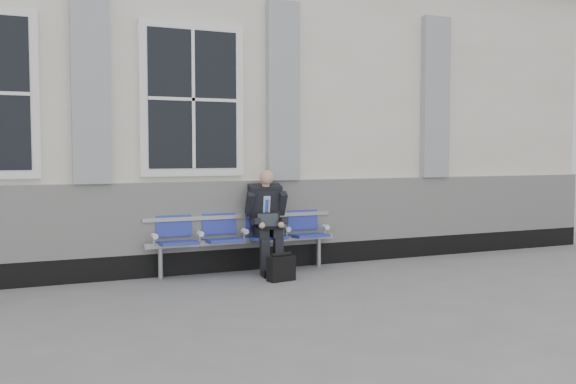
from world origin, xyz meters
name	(u,v)px	position (x,y,z in m)	size (l,w,h in m)	color
ground	(198,300)	(0.00, 0.00, 0.00)	(70.00, 70.00, 0.00)	slate
station_building	(135,110)	(-0.02, 3.47, 2.22)	(14.40, 4.40, 4.49)	silver
bench	(243,231)	(0.98, 1.32, 0.55)	(2.60, 0.47, 0.91)	#9EA0A3
businessman	(267,216)	(1.27, 1.20, 0.74)	(0.55, 0.74, 1.35)	black
briefcase	(281,268)	(1.22, 0.59, 0.16)	(0.36, 0.20, 0.35)	black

